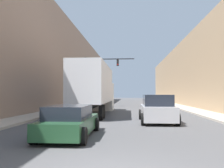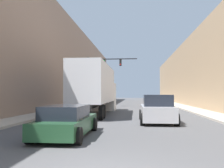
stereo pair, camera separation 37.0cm
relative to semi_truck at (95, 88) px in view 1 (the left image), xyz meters
name	(u,v)px [view 1 (the left image)]	position (x,y,z in m)	size (l,w,h in m)	color
sidewalk_right	(177,106)	(9.65, 13.29, -2.24)	(2.11, 80.00, 0.15)	#B2A899
sidewalk_left	(78,106)	(-4.35, 13.29, -2.24)	(2.11, 80.00, 0.15)	#B2A899
building_right	(207,72)	(13.70, 13.29, 2.49)	(6.00, 80.00, 9.61)	tan
building_left	(51,64)	(-8.41, 13.29, 3.85)	(6.00, 80.00, 12.31)	#997A66
semi_truck	(95,88)	(0.00, 0.00, 0.00)	(2.48, 12.44, 4.14)	silver
sedan_car	(70,122)	(0.51, -11.45, -1.67)	(2.02, 4.75, 1.32)	#234C2D
suv_car	(157,109)	(4.79, -5.87, -1.49)	(2.18, 4.67, 1.75)	#B7B7BC
traffic_signal_gantry	(96,72)	(-1.57, 12.31, 2.46)	(6.91, 0.35, 6.89)	black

